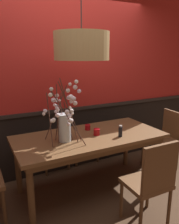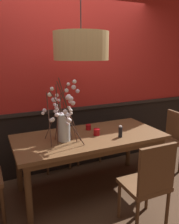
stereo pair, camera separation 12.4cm
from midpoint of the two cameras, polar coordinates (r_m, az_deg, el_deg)
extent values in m
plane|color=#4C3321|center=(3.20, -1.18, -18.67)|extent=(24.00, 24.00, 0.00)
cube|color=black|center=(3.58, -6.41, -6.67)|extent=(4.97, 0.12, 0.92)
cube|color=black|center=(3.43, -6.57, 0.81)|extent=(4.97, 0.14, 0.05)
cube|color=#B2231E|center=(3.35, -7.13, 17.08)|extent=(4.97, 0.12, 1.97)
cube|color=brown|center=(2.86, -1.25, -6.26)|extent=(1.86, 0.87, 0.04)
cube|color=brown|center=(2.89, -1.25, -7.40)|extent=(1.75, 0.76, 0.08)
cylinder|color=brown|center=(2.51, -15.95, -19.88)|extent=(0.07, 0.07, 0.71)
cylinder|color=brown|center=(3.20, 15.61, -11.86)|extent=(0.07, 0.07, 0.71)
cylinder|color=brown|center=(3.10, -18.68, -13.02)|extent=(0.07, 0.07, 0.71)
cylinder|color=brown|center=(3.69, 8.24, -7.87)|extent=(0.07, 0.07, 0.71)
cube|color=brown|center=(3.67, 16.55, -6.71)|extent=(0.47, 0.45, 0.04)
cube|color=brown|center=(3.72, 19.21, -2.89)|extent=(0.07, 0.40, 0.41)
cylinder|color=brown|center=(3.53, 15.63, -11.80)|extent=(0.04, 0.04, 0.44)
cylinder|color=brown|center=(3.78, 12.33, -9.73)|extent=(0.04, 0.04, 0.44)
cylinder|color=brown|center=(3.75, 20.29, -10.53)|extent=(0.04, 0.04, 0.44)
cylinder|color=brown|center=(4.00, 16.86, -8.69)|extent=(0.04, 0.04, 0.44)
cube|color=brown|center=(3.76, -2.51, -5.67)|extent=(0.47, 0.42, 0.04)
cube|color=brown|center=(3.84, -3.50, -1.57)|extent=(0.42, 0.06, 0.42)
cylinder|color=brown|center=(3.78, 1.21, -9.46)|extent=(0.04, 0.04, 0.43)
cylinder|color=brown|center=(3.64, -4.36, -10.43)|extent=(0.04, 0.04, 0.43)
cylinder|color=brown|center=(4.05, -0.78, -7.73)|extent=(0.04, 0.04, 0.43)
cylinder|color=brown|center=(3.93, -5.99, -8.55)|extent=(0.04, 0.04, 0.43)
cube|color=brown|center=(3.55, -10.24, -6.96)|extent=(0.44, 0.41, 0.04)
cube|color=brown|center=(3.63, -11.38, -2.52)|extent=(0.40, 0.06, 0.44)
cylinder|color=brown|center=(3.57, -6.36, -10.97)|extent=(0.04, 0.04, 0.44)
cylinder|color=brown|center=(3.45, -11.92, -12.11)|extent=(0.04, 0.04, 0.44)
cylinder|color=brown|center=(3.84, -8.41, -9.10)|extent=(0.04, 0.04, 0.44)
cylinder|color=brown|center=(3.74, -13.59, -10.07)|extent=(0.04, 0.04, 0.44)
cylinder|color=brown|center=(3.00, -22.78, -17.54)|extent=(0.04, 0.04, 0.43)
cylinder|color=brown|center=(2.69, -21.96, -21.52)|extent=(0.04, 0.04, 0.43)
cube|color=brown|center=(2.50, 12.58, -17.09)|extent=(0.44, 0.39, 0.04)
cube|color=brown|center=(2.27, 15.76, -13.39)|extent=(0.41, 0.04, 0.47)
cylinder|color=brown|center=(2.65, 6.58, -21.01)|extent=(0.04, 0.04, 0.43)
cylinder|color=brown|center=(2.84, 13.19, -18.68)|extent=(0.04, 0.04, 0.43)
cylinder|color=brown|center=(2.44, 11.17, -24.78)|extent=(0.04, 0.04, 0.43)
cylinder|color=brown|center=(2.64, 18.02, -21.80)|extent=(0.04, 0.04, 0.43)
cylinder|color=silver|center=(2.65, -7.64, -3.92)|extent=(0.15, 0.15, 0.32)
cylinder|color=silver|center=(2.69, -7.55, -6.42)|extent=(0.13, 0.13, 0.07)
cylinder|color=#472D23|center=(2.58, -9.38, -0.60)|extent=(0.07, 0.19, 0.65)
sphere|color=white|center=(2.58, -9.86, 0.09)|extent=(0.04, 0.04, 0.04)
sphere|color=white|center=(2.57, -9.37, 0.52)|extent=(0.04, 0.04, 0.04)
sphere|color=white|center=(2.55, -9.79, 2.99)|extent=(0.05, 0.05, 0.05)
sphere|color=white|center=(2.49, -11.22, 4.23)|extent=(0.05, 0.05, 0.05)
sphere|color=white|center=(2.56, -9.43, -0.82)|extent=(0.05, 0.05, 0.05)
cylinder|color=#472D23|center=(2.73, -9.70, -0.03)|extent=(0.32, 0.04, 0.63)
sphere|color=white|center=(2.76, -9.16, 0.08)|extent=(0.03, 0.03, 0.03)
sphere|color=white|center=(2.83, -10.83, 5.67)|extent=(0.05, 0.05, 0.05)
sphere|color=white|center=(2.75, -10.35, 2.93)|extent=(0.06, 0.06, 0.06)
sphere|color=white|center=(2.71, -9.18, -0.41)|extent=(0.04, 0.04, 0.04)
cylinder|color=#472D23|center=(2.63, -8.22, -2.25)|extent=(0.01, 0.09, 0.48)
sphere|color=white|center=(2.56, -8.89, 2.90)|extent=(0.03, 0.03, 0.03)
sphere|color=white|center=(2.58, -9.60, 1.00)|extent=(0.04, 0.04, 0.04)
sphere|color=white|center=(2.62, -8.28, -0.86)|extent=(0.05, 0.05, 0.05)
sphere|color=white|center=(2.60, -8.25, -0.59)|extent=(0.04, 0.04, 0.04)
sphere|color=white|center=(2.63, -7.65, -2.59)|extent=(0.04, 0.04, 0.04)
sphere|color=white|center=(2.58, -8.60, -1.44)|extent=(0.04, 0.04, 0.04)
cylinder|color=#472D23|center=(2.41, -6.55, -1.90)|extent=(0.37, 0.06, 0.63)
sphere|color=white|center=(2.31, -7.16, -0.01)|extent=(0.05, 0.05, 0.05)
sphere|color=white|center=(2.22, -6.28, 3.72)|extent=(0.05, 0.05, 0.05)
sphere|color=white|center=(2.26, -5.21, 2.21)|extent=(0.05, 0.05, 0.05)
sphere|color=white|center=(2.39, -6.21, -2.22)|extent=(0.05, 0.05, 0.05)
sphere|color=white|center=(2.43, -6.92, -1.69)|extent=(0.03, 0.03, 0.03)
sphere|color=white|center=(2.17, -5.67, 3.33)|extent=(0.05, 0.05, 0.05)
cylinder|color=#472D23|center=(2.57, -11.35, -1.85)|extent=(0.05, 0.29, 0.56)
sphere|color=white|center=(2.52, -12.83, -0.48)|extent=(0.04, 0.04, 0.04)
sphere|color=white|center=(2.55, -12.47, 0.27)|extent=(0.05, 0.05, 0.05)
sphere|color=white|center=(2.57, -10.86, -2.22)|extent=(0.04, 0.04, 0.04)
sphere|color=white|center=(2.58, -10.50, -2.12)|extent=(0.05, 0.05, 0.05)
sphere|color=white|center=(2.58, -10.38, -1.99)|extent=(0.05, 0.05, 0.05)
cylinder|color=#472D23|center=(2.66, -9.14, -1.18)|extent=(0.11, 0.03, 0.56)
sphere|color=white|center=(2.67, -10.08, 1.75)|extent=(0.04, 0.04, 0.04)
sphere|color=white|center=(2.62, -9.49, 4.11)|extent=(0.04, 0.04, 0.04)
sphere|color=white|center=(2.67, -9.65, 1.56)|extent=(0.04, 0.04, 0.04)
cylinder|color=#472D23|center=(2.48, -6.21, -0.32)|extent=(0.29, 0.08, 0.72)
sphere|color=white|center=(2.35, -5.14, 6.21)|extent=(0.05, 0.05, 0.05)
sphere|color=white|center=(2.49, -6.53, -0.95)|extent=(0.05, 0.05, 0.05)
sphere|color=white|center=(2.49, -5.97, 0.32)|extent=(0.04, 0.04, 0.04)
sphere|color=white|center=(2.35, -4.14, 5.25)|extent=(0.04, 0.04, 0.04)
sphere|color=white|center=(2.50, -5.87, -0.36)|extent=(0.04, 0.04, 0.04)
sphere|color=white|center=(2.29, -4.90, 7.62)|extent=(0.04, 0.04, 0.04)
cylinder|color=#472D23|center=(2.59, -6.69, -2.43)|extent=(0.12, 0.06, 0.48)
sphere|color=white|center=(2.55, -6.36, -1.83)|extent=(0.04, 0.04, 0.04)
sphere|color=white|center=(2.57, -6.72, -3.04)|extent=(0.04, 0.04, 0.04)
sphere|color=white|center=(2.51, -6.38, 1.10)|extent=(0.03, 0.03, 0.03)
sphere|color=white|center=(2.50, -6.07, 2.64)|extent=(0.04, 0.04, 0.04)
cylinder|color=#472D23|center=(2.51, -6.53, 0.14)|extent=(0.21, 0.01, 0.75)
sphere|color=white|center=(2.34, -6.47, 6.96)|extent=(0.04, 0.04, 0.04)
sphere|color=white|center=(2.49, -6.26, -0.71)|extent=(0.03, 0.03, 0.03)
sphere|color=white|center=(2.46, -6.75, 3.57)|extent=(0.05, 0.05, 0.05)
sphere|color=white|center=(2.38, -6.94, 5.38)|extent=(0.04, 0.04, 0.04)
cylinder|color=#9E0F14|center=(2.85, 0.54, -5.03)|extent=(0.08, 0.08, 0.08)
torus|color=red|center=(2.83, 0.54, -4.30)|extent=(0.08, 0.08, 0.01)
cylinder|color=silver|center=(2.85, 0.54, -5.27)|extent=(0.05, 0.05, 0.04)
cylinder|color=#9E0F14|center=(3.04, -1.63, -3.85)|extent=(0.07, 0.07, 0.07)
torus|color=red|center=(3.03, -1.64, -3.27)|extent=(0.08, 0.08, 0.01)
cylinder|color=silver|center=(3.04, -1.63, -4.05)|extent=(0.05, 0.05, 0.04)
cylinder|color=black|center=(2.81, 6.52, -4.95)|extent=(0.05, 0.05, 0.13)
cylinder|color=beige|center=(2.79, 6.56, -3.56)|extent=(0.04, 0.04, 0.02)
cylinder|color=tan|center=(2.57, -3.46, 16.22)|extent=(0.60, 0.60, 0.30)
sphere|color=#F9EAB7|center=(2.57, -3.45, 15.21)|extent=(0.14, 0.14, 0.14)
camera|label=1|loc=(0.06, -91.29, -0.33)|focal=36.37mm
camera|label=2|loc=(0.06, 88.71, 0.33)|focal=36.37mm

